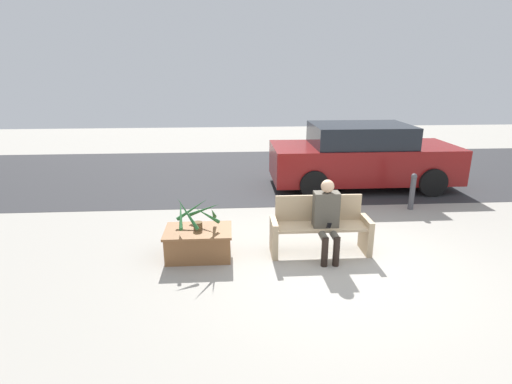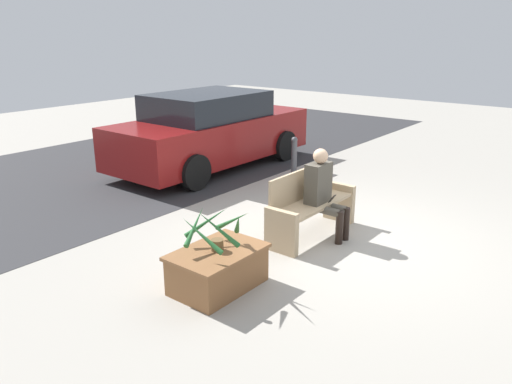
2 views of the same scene
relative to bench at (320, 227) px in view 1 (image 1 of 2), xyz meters
The scene contains 8 objects.
ground_plane 0.69m from the bench, 66.38° to the right, with size 30.00×30.00×0.00m, color #9E998E.
road_surface 5.23m from the bench, 87.64° to the left, with size 20.00×6.00×0.01m, color #2D2D30.
bench is the anchor object (origin of this frame).
person_seated 0.32m from the bench, 70.58° to the right, with size 0.40×0.58×1.26m.
planter_box 1.97m from the bench, behind, with size 1.06×0.72×0.46m.
potted_plant 1.98m from the bench, behind, with size 0.73×0.74×0.56m.
parked_car 4.12m from the bench, 63.01° to the left, with size 4.54×1.98×1.58m.
bollard_post 3.07m from the bench, 38.32° to the left, with size 0.12×0.12×0.79m.
Camera 1 is at (-1.65, -5.44, 2.91)m, focal length 28.00 mm.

